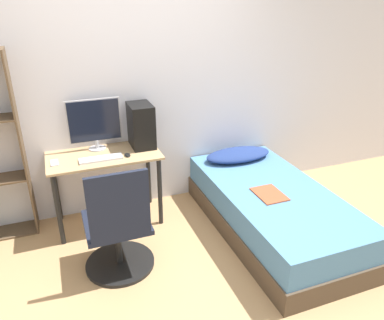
% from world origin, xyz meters
% --- Properties ---
extents(ground_plane, '(14.00, 14.00, 0.00)m').
position_xyz_m(ground_plane, '(0.00, 0.00, 0.00)').
color(ground_plane, tan).
extents(wall_back, '(8.00, 0.05, 2.50)m').
position_xyz_m(wall_back, '(0.00, 1.53, 1.25)').
color(wall_back, silver).
rests_on(wall_back, ground_plane).
extents(desk, '(1.05, 0.54, 0.74)m').
position_xyz_m(desk, '(-0.37, 1.24, 0.62)').
color(desk, tan).
rests_on(desk, ground_plane).
extents(office_chair, '(0.59, 0.59, 0.99)m').
position_xyz_m(office_chair, '(-0.40, 0.46, 0.37)').
color(office_chair, black).
rests_on(office_chair, ground_plane).
extents(bed, '(0.98, 1.99, 0.46)m').
position_xyz_m(bed, '(1.08, 0.51, 0.23)').
color(bed, '#4C3D2D').
rests_on(bed, ground_plane).
extents(pillow, '(0.75, 0.36, 0.11)m').
position_xyz_m(pillow, '(1.08, 1.25, 0.51)').
color(pillow, navy).
rests_on(pillow, bed).
extents(magazine, '(0.24, 0.32, 0.01)m').
position_xyz_m(magazine, '(0.99, 0.44, 0.46)').
color(magazine, '#B24C2D').
rests_on(magazine, bed).
extents(monitor, '(0.50, 0.17, 0.50)m').
position_xyz_m(monitor, '(-0.40, 1.41, 1.01)').
color(monitor, '#B7B7BC').
rests_on(monitor, desk).
extents(keyboard, '(0.39, 0.12, 0.02)m').
position_xyz_m(keyboard, '(-0.41, 1.13, 0.75)').
color(keyboard, silver).
rests_on(keyboard, desk).
extents(pc_tower, '(0.22, 0.32, 0.43)m').
position_xyz_m(pc_tower, '(0.03, 1.33, 0.96)').
color(pc_tower, black).
rests_on(pc_tower, desk).
extents(mouse, '(0.06, 0.09, 0.02)m').
position_xyz_m(mouse, '(-0.16, 1.13, 0.75)').
color(mouse, black).
rests_on(mouse, desk).
extents(phone, '(0.07, 0.14, 0.01)m').
position_xyz_m(phone, '(-0.81, 1.20, 0.75)').
color(phone, '#B7B7BC').
rests_on(phone, desk).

